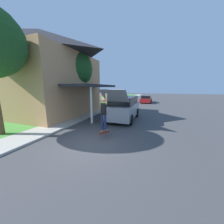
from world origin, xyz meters
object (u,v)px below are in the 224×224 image
at_px(skateboarder, 104,111).
at_px(suv_parked, 123,108).
at_px(lawn_tree_far, 72,69).
at_px(skateboard, 104,132).
at_px(car_down_street, 146,99).

bearing_deg(skateboarder, suv_parked, 90.85).
bearing_deg(suv_parked, lawn_tree_far, 173.99).
height_order(lawn_tree_far, skateboard, lawn_tree_far).
bearing_deg(car_down_street, lawn_tree_far, -115.35).
height_order(suv_parked, skateboarder, suv_parked).
relative_size(lawn_tree_far, suv_parked, 1.27).
xyz_separation_m(suv_parked, skateboarder, (0.06, -4.34, 0.44)).
xyz_separation_m(car_down_street, skateboard, (-0.64, -18.09, -0.32)).
bearing_deg(car_down_street, skateboarder, -92.04).
bearing_deg(car_down_street, suv_parked, -92.95).
bearing_deg(skateboard, skateboarder, -115.44).
bearing_deg(skateboard, car_down_street, 87.99).
relative_size(suv_parked, skateboard, 6.50).
relative_size(suv_parked, skateboarder, 2.71).
xyz_separation_m(car_down_street, skateboarder, (-0.65, -18.11, 0.86)).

